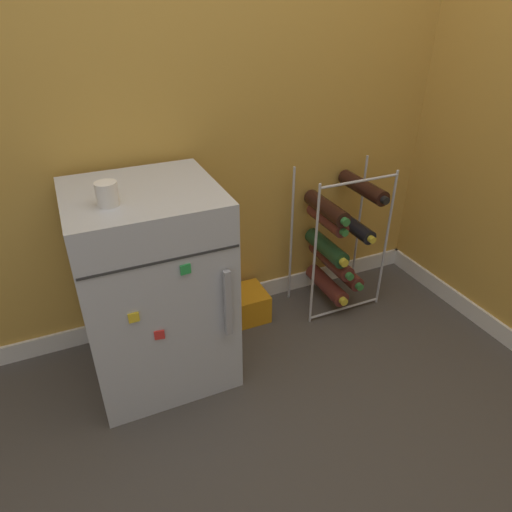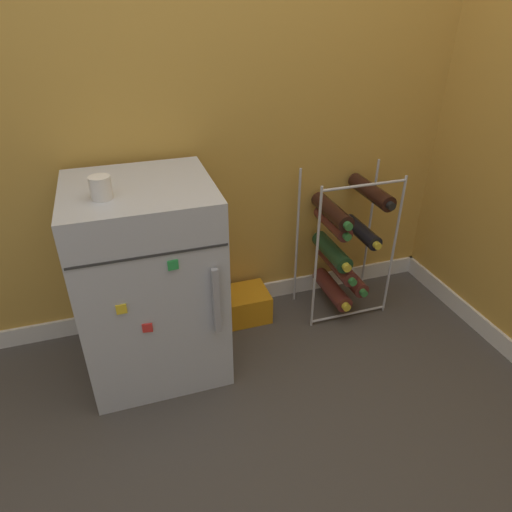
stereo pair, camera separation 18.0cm
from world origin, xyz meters
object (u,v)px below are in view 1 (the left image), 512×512
soda_box (239,306)px  wine_rack (337,241)px  mini_fridge (154,287)px  fridge_top_cup (107,194)px

soda_box → wine_rack: bearing=-6.6°
mini_fridge → fridge_top_cup: fridge_top_cup is taller
soda_box → fridge_top_cup: (-0.54, -0.25, 0.78)m
wine_rack → fridge_top_cup: size_ratio=9.36×
wine_rack → soda_box: wine_rack is taller
mini_fridge → fridge_top_cup: (-0.12, -0.08, 0.44)m
wine_rack → fridge_top_cup: (-1.03, -0.19, 0.50)m
mini_fridge → soda_box: size_ratio=3.07×
wine_rack → fridge_top_cup: bearing=-169.4°
wine_rack → fridge_top_cup: fridge_top_cup is taller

